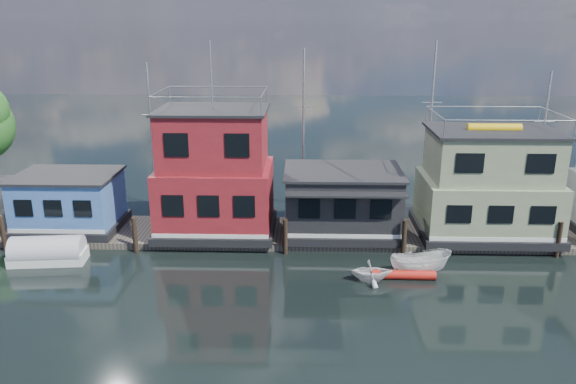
{
  "coord_description": "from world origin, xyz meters",
  "views": [
    {
      "loc": [
        -2.92,
        -21.69,
        13.58
      ],
      "look_at": [
        -3.93,
        12.0,
        3.0
      ],
      "focal_mm": 35.0,
      "sensor_mm": 36.0,
      "label": 1
    }
  ],
  "objects_px": {
    "red_kayak": "(404,275)",
    "tarp_runabout": "(48,252)",
    "houseboat_blue": "(69,202)",
    "houseboat_red": "(215,175)",
    "dinghy_white": "(371,271)",
    "houseboat_green": "(488,185)",
    "houseboat_dark": "(342,201)",
    "motorboat": "(420,263)"
  },
  "relations": [
    {
      "from": "dinghy_white",
      "to": "houseboat_green",
      "type": "bearing_deg",
      "value": -52.58
    },
    {
      "from": "red_kayak",
      "to": "tarp_runabout",
      "type": "relative_size",
      "value": 0.78
    },
    {
      "from": "houseboat_red",
      "to": "houseboat_green",
      "type": "relative_size",
      "value": 1.41
    },
    {
      "from": "houseboat_green",
      "to": "tarp_runabout",
      "type": "distance_m",
      "value": 26.64
    },
    {
      "from": "houseboat_blue",
      "to": "houseboat_dark",
      "type": "height_order",
      "value": "houseboat_dark"
    },
    {
      "from": "houseboat_red",
      "to": "houseboat_blue",
      "type": "bearing_deg",
      "value": -180.0
    },
    {
      "from": "red_kayak",
      "to": "tarp_runabout",
      "type": "height_order",
      "value": "tarp_runabout"
    },
    {
      "from": "houseboat_red",
      "to": "tarp_runabout",
      "type": "xyz_separation_m",
      "value": [
        -9.11,
        -4.43,
        -3.47
      ]
    },
    {
      "from": "houseboat_dark",
      "to": "houseboat_green",
      "type": "bearing_deg",
      "value": 0.12
    },
    {
      "from": "houseboat_blue",
      "to": "houseboat_green",
      "type": "height_order",
      "value": "houseboat_green"
    },
    {
      "from": "houseboat_dark",
      "to": "houseboat_green",
      "type": "xyz_separation_m",
      "value": [
        9.0,
        0.02,
        1.13
      ]
    },
    {
      "from": "houseboat_red",
      "to": "tarp_runabout",
      "type": "relative_size",
      "value": 2.73
    },
    {
      "from": "houseboat_green",
      "to": "motorboat",
      "type": "distance_m",
      "value": 7.86
    },
    {
      "from": "houseboat_blue",
      "to": "houseboat_red",
      "type": "distance_m",
      "value": 9.69
    },
    {
      "from": "houseboat_red",
      "to": "houseboat_green",
      "type": "distance_m",
      "value": 17.01
    },
    {
      "from": "tarp_runabout",
      "to": "houseboat_blue",
      "type": "bearing_deg",
      "value": 89.11
    },
    {
      "from": "houseboat_dark",
      "to": "red_kayak",
      "type": "distance_m",
      "value": 7.02
    },
    {
      "from": "houseboat_green",
      "to": "motorboat",
      "type": "height_order",
      "value": "houseboat_green"
    },
    {
      "from": "houseboat_dark",
      "to": "dinghy_white",
      "type": "distance_m",
      "value": 6.62
    },
    {
      "from": "houseboat_blue",
      "to": "red_kayak",
      "type": "height_order",
      "value": "houseboat_blue"
    },
    {
      "from": "houseboat_red",
      "to": "houseboat_green",
      "type": "bearing_deg",
      "value": 0.0
    },
    {
      "from": "houseboat_red",
      "to": "red_kayak",
      "type": "distance_m",
      "value": 13.11
    },
    {
      "from": "houseboat_green",
      "to": "motorboat",
      "type": "xyz_separation_m",
      "value": [
        -5.0,
        -5.33,
        -2.88
      ]
    },
    {
      "from": "houseboat_green",
      "to": "red_kayak",
      "type": "distance_m",
      "value": 9.09
    },
    {
      "from": "motorboat",
      "to": "houseboat_red",
      "type": "bearing_deg",
      "value": 56.91
    },
    {
      "from": "tarp_runabout",
      "to": "dinghy_white",
      "type": "height_order",
      "value": "tarp_runabout"
    },
    {
      "from": "red_kayak",
      "to": "houseboat_blue",
      "type": "bearing_deg",
      "value": 164.83
    },
    {
      "from": "red_kayak",
      "to": "motorboat",
      "type": "height_order",
      "value": "motorboat"
    },
    {
      "from": "houseboat_dark",
      "to": "motorboat",
      "type": "xyz_separation_m",
      "value": [
        4.0,
        -5.31,
        -1.75
      ]
    },
    {
      "from": "houseboat_blue",
      "to": "tarp_runabout",
      "type": "height_order",
      "value": "houseboat_blue"
    },
    {
      "from": "houseboat_red",
      "to": "houseboat_dark",
      "type": "distance_m",
      "value": 8.18
    },
    {
      "from": "tarp_runabout",
      "to": "dinghy_white",
      "type": "bearing_deg",
      "value": -11.67
    },
    {
      "from": "houseboat_red",
      "to": "motorboat",
      "type": "xyz_separation_m",
      "value": [
        12.0,
        -5.33,
        -3.44
      ]
    },
    {
      "from": "tarp_runabout",
      "to": "houseboat_green",
      "type": "bearing_deg",
      "value": 3.7
    },
    {
      "from": "red_kayak",
      "to": "tarp_runabout",
      "type": "bearing_deg",
      "value": 176.67
    },
    {
      "from": "houseboat_blue",
      "to": "houseboat_green",
      "type": "xyz_separation_m",
      "value": [
        26.5,
        0.0,
        1.34
      ]
    },
    {
      "from": "houseboat_blue",
      "to": "houseboat_red",
      "type": "bearing_deg",
      "value": 0.0
    },
    {
      "from": "houseboat_dark",
      "to": "houseboat_green",
      "type": "distance_m",
      "value": 9.07
    },
    {
      "from": "houseboat_dark",
      "to": "motorboat",
      "type": "height_order",
      "value": "houseboat_dark"
    },
    {
      "from": "houseboat_red",
      "to": "motorboat",
      "type": "bearing_deg",
      "value": -23.97
    },
    {
      "from": "tarp_runabout",
      "to": "red_kayak",
      "type": "bearing_deg",
      "value": -10.34
    },
    {
      "from": "houseboat_dark",
      "to": "dinghy_white",
      "type": "relative_size",
      "value": 3.26
    }
  ]
}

